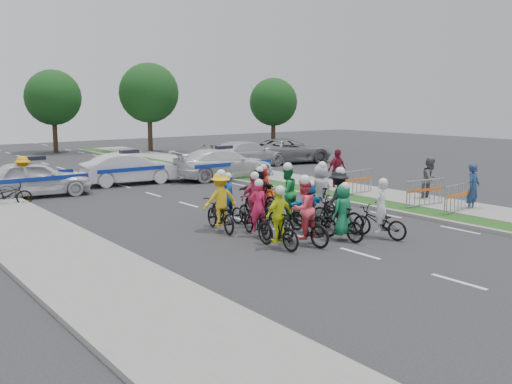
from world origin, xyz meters
TOP-DOWN VIEW (x-y plane):
  - ground at (0.00, 0.00)m, footprint 90.00×90.00m
  - curb_right at (5.10, 5.00)m, footprint 0.20×60.00m
  - grass_strip at (5.80, 5.00)m, footprint 1.20×60.00m
  - sidewalk_right at (7.60, 5.00)m, footprint 2.40×60.00m
  - sidewalk_left at (-6.50, 5.00)m, footprint 3.00×60.00m
  - rider_0 at (1.78, 0.88)m, footprint 0.97×1.87m
  - rider_1 at (0.69, 1.35)m, footprint 0.76×1.67m
  - rider_2 at (-0.56, 1.69)m, footprint 0.90×2.03m
  - rider_3 at (-1.40, 1.76)m, footprint 0.91×1.71m
  - rider_4 at (1.47, 2.31)m, footprint 1.21×2.07m
  - rider_5 at (0.50, 2.60)m, footprint 1.35×1.62m
  - rider_6 at (-1.01, 3.22)m, footprint 0.89×1.81m
  - rider_7 at (2.17, 3.84)m, footprint 0.92×1.98m
  - rider_8 at (0.89, 4.14)m, footprint 0.92×2.07m
  - rider_9 at (-0.37, 4.28)m, footprint 0.94×1.77m
  - rider_10 at (-1.50, 4.49)m, footprint 1.17×2.00m
  - rider_11 at (0.79, 5.52)m, footprint 1.45×1.73m
  - rider_12 at (-0.51, 5.56)m, footprint 0.74×1.69m
  - rider_13 at (1.37, 6.06)m, footprint 0.77×1.73m
  - police_car_0 at (-4.18, 14.58)m, footprint 4.77×2.48m
  - police_car_1 at (0.55, 15.48)m, footprint 4.72×2.14m
  - police_car_2 at (5.21, 14.20)m, footprint 5.64×2.90m
  - civilian_sedan at (9.13, 17.61)m, footprint 5.70×2.88m
  - civilian_suv at (12.70, 17.81)m, footprint 6.09×3.72m
  - spectator_0 at (7.68, 1.53)m, footprint 0.69×0.51m
  - spectator_1 at (8.15, 3.73)m, footprint 0.94×0.77m
  - spectator_2 at (7.27, 8.10)m, footprint 1.11×0.50m
  - marshal_hiviz at (-4.73, 14.28)m, footprint 1.15×0.66m
  - barrier_0 at (6.70, 1.47)m, footprint 2.04×0.69m
  - barrier_1 at (6.70, 2.90)m, footprint 2.04×0.69m
  - barrier_2 at (6.70, 6.35)m, footprint 2.03×0.62m
  - cone_0 at (3.64, 8.39)m, footprint 0.40×0.40m
  - cone_1 at (6.58, 12.46)m, footprint 0.40×0.40m
  - parked_bike at (-5.72, 12.88)m, footprint 1.85×0.94m
  - tree_1 at (9.00, 30.00)m, footprint 4.55×4.55m
  - tree_2 at (18.00, 26.00)m, footprint 3.85×3.85m
  - tree_4 at (3.00, 34.00)m, footprint 4.20×4.20m

SIDE VIEW (x-z plane):
  - ground at x=0.00m, z-range 0.00..0.00m
  - grass_strip at x=5.80m, z-range 0.00..0.11m
  - curb_right at x=5.10m, z-range 0.00..0.12m
  - sidewalk_right at x=7.60m, z-range 0.00..0.13m
  - sidewalk_left at x=-6.50m, z-range 0.00..0.13m
  - cone_0 at x=3.64m, z-range -0.01..0.69m
  - cone_1 at x=6.58m, z-range -0.01..0.69m
  - parked_bike at x=-5.72m, z-range 0.00..0.93m
  - rider_12 at x=-0.51m, z-range -0.28..1.39m
  - barrier_0 at x=6.70m, z-range 0.00..1.12m
  - barrier_1 at x=6.70m, z-range 0.00..1.12m
  - barrier_2 at x=6.70m, z-range 0.00..1.12m
  - rider_6 at x=-1.01m, z-range -0.30..1.47m
  - rider_0 at x=1.78m, z-range -0.31..1.51m
  - rider_1 at x=0.69m, z-range -0.19..1.55m
  - rider_3 at x=-1.40m, z-range -0.20..1.58m
  - rider_13 at x=1.37m, z-range -0.20..1.60m
  - rider_9 at x=-0.37m, z-range -0.21..1.61m
  - rider_5 at x=0.50m, z-range -0.12..1.55m
  - rider_2 at x=-0.56m, z-range -0.26..1.75m
  - police_car_1 at x=0.55m, z-range 0.00..1.50m
  - rider_8 at x=0.89m, z-range -0.27..1.78m
  - rider_10 at x=-1.50m, z-range -0.22..1.73m
  - rider_11 at x=0.79m, z-range -0.14..1.65m
  - police_car_0 at x=-4.18m, z-range 0.00..1.55m
  - rider_4 at x=1.47m, z-range -0.23..1.79m
  - rider_7 at x=2.17m, z-range -0.23..1.79m
  - police_car_2 at x=5.21m, z-range 0.00..1.57m
  - civilian_suv at x=12.70m, z-range 0.00..1.58m
  - civilian_sedan at x=9.13m, z-range 0.00..1.59m
  - spectator_0 at x=7.68m, z-range 0.00..1.76m
  - marshal_hiviz at x=-4.73m, z-range 0.00..1.77m
  - spectator_1 at x=8.15m, z-range 0.00..1.79m
  - spectator_2 at x=7.27m, z-range 0.00..1.87m
  - tree_2 at x=18.00m, z-range 0.95..6.72m
  - tree_4 at x=3.00m, z-range 1.04..7.34m
  - tree_1 at x=9.00m, z-range 1.12..7.95m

